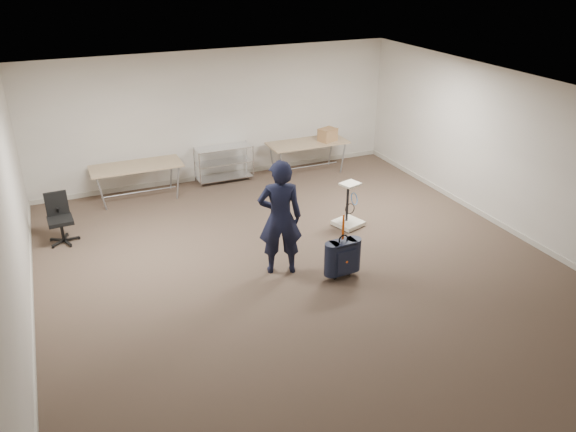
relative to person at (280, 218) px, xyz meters
name	(u,v)px	position (x,y,z in m)	size (l,w,h in m)	color
ground	(304,271)	(0.35, -0.16, -0.93)	(9.00, 9.00, 0.00)	#46362A
room_shell	(272,232)	(0.35, 1.22, -0.88)	(8.00, 9.00, 9.00)	beige
folding_table_left	(136,168)	(-1.55, 3.79, -0.26)	(1.80, 0.75, 0.73)	tan
folding_table_right	(308,144)	(2.25, 3.79, -0.26)	(1.80, 0.75, 0.73)	tan
wire_shelf	(224,162)	(0.35, 4.04, -0.49)	(1.22, 0.47, 0.80)	silver
person	(280,218)	(0.00, 0.00, 0.00)	(0.68, 0.45, 1.87)	black
suitcase	(343,257)	(0.80, -0.57, -0.57)	(0.40, 0.25, 1.07)	black
office_chair	(62,228)	(-3.11, 2.43, -0.67)	(0.53, 0.53, 0.88)	black
equipment_cart	(349,215)	(1.78, 0.99, -0.71)	(0.58, 0.58, 0.85)	beige
cardboard_box	(328,135)	(2.70, 3.70, -0.06)	(0.38, 0.29, 0.29)	olive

